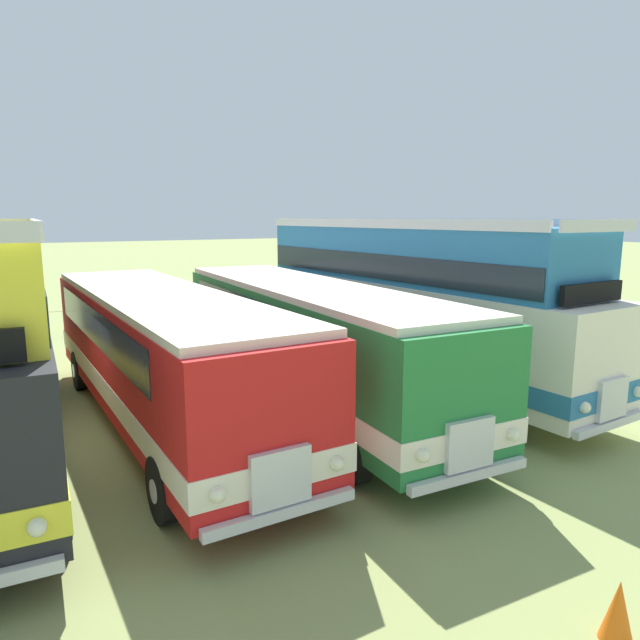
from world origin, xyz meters
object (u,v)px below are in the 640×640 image
at_px(bus_fifth_in_row, 306,335).
at_px(cone_near_end, 618,611).
at_px(bus_fourth_in_row, 160,348).
at_px(bus_sixth_in_row, 410,298).

height_order(bus_fifth_in_row, cone_near_end, bus_fifth_in_row).
bearing_deg(bus_fourth_in_row, bus_sixth_in_row, -0.05).
bearing_deg(bus_sixth_in_row, bus_fourth_in_row, 179.95).
distance_m(bus_fourth_in_row, bus_sixth_in_row, 6.89).
xyz_separation_m(bus_fourth_in_row, bus_sixth_in_row, (6.87, -0.01, 0.61)).
relative_size(bus_fourth_in_row, bus_fifth_in_row, 0.99).
distance_m(bus_fifth_in_row, cone_near_end, 8.85).
bearing_deg(cone_near_end, bus_sixth_in_row, 64.76).
relative_size(bus_fourth_in_row, cone_near_end, 16.18).
distance_m(bus_fourth_in_row, cone_near_end, 9.52).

